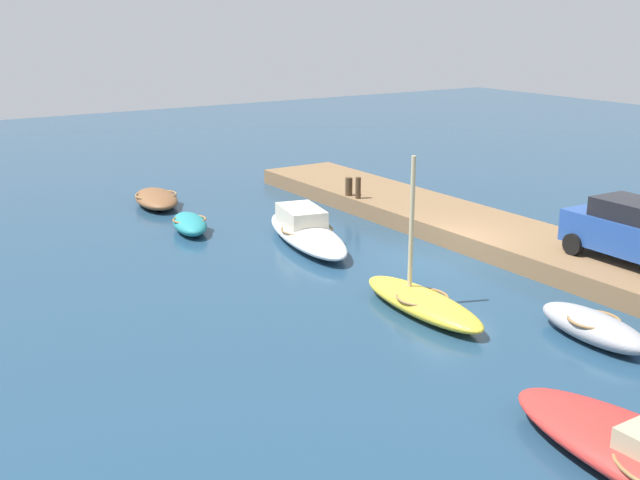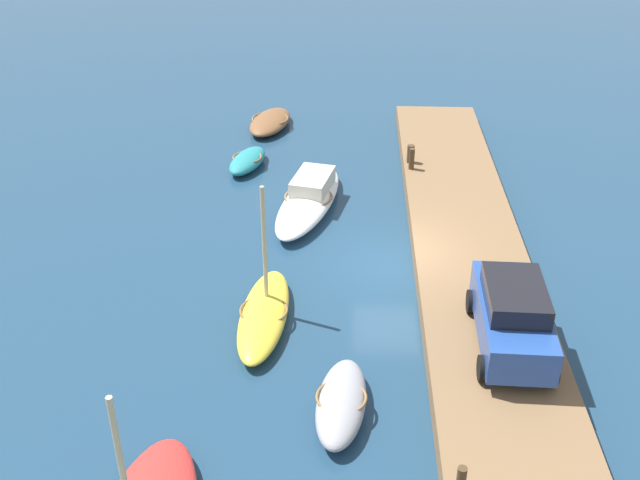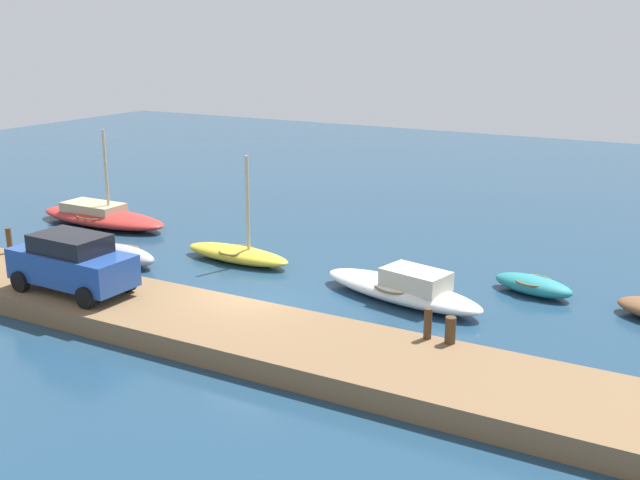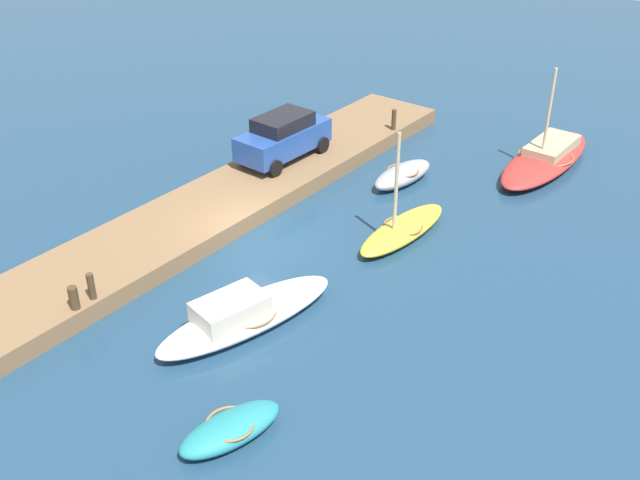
{
  "view_description": "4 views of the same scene",
  "coord_description": "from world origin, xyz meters",
  "px_view_note": "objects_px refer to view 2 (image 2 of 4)",
  "views": [
    {
      "loc": [
        -17.47,
        16.18,
        7.43
      ],
      "look_at": [
        0.74,
        4.31,
        1.07
      ],
      "focal_mm": 43.88,
      "sensor_mm": 36.0,
      "label": 1
    },
    {
      "loc": [
        -20.17,
        1.44,
        12.59
      ],
      "look_at": [
        -0.8,
        2.32,
        1.33
      ],
      "focal_mm": 42.11,
      "sensor_mm": 36.0,
      "label": 2
    },
    {
      "loc": [
        12.38,
        -17.98,
        8.35
      ],
      "look_at": [
        0.07,
        4.14,
        1.2
      ],
      "focal_mm": 42.47,
      "sensor_mm": 36.0,
      "label": 3
    },
    {
      "loc": [
        16.17,
        15.16,
        13.16
      ],
      "look_at": [
        0.33,
        2.97,
        1.26
      ],
      "focal_mm": 42.68,
      "sensor_mm": 36.0,
      "label": 4
    }
  ],
  "objects_px": {
    "dinghy_teal": "(247,161)",
    "mooring_post_mid_east": "(411,154)",
    "motorboat_white": "(309,198)",
    "rowboat_grey": "(341,403)",
    "rowboat_brown": "(270,122)",
    "rowboat_yellow": "(264,314)",
    "mooring_post_mid_west": "(412,159)",
    "parked_car": "(512,315)"
  },
  "relations": [
    {
      "from": "dinghy_teal",
      "to": "rowboat_brown",
      "type": "height_order",
      "value": "dinghy_teal"
    },
    {
      "from": "rowboat_yellow",
      "to": "rowboat_grey",
      "type": "bearing_deg",
      "value": -145.23
    },
    {
      "from": "rowboat_brown",
      "to": "rowboat_yellow",
      "type": "height_order",
      "value": "rowboat_yellow"
    },
    {
      "from": "rowboat_yellow",
      "to": "motorboat_white",
      "type": "distance_m",
      "value": 7.03
    },
    {
      "from": "rowboat_yellow",
      "to": "mooring_post_mid_west",
      "type": "relative_size",
      "value": 5.5
    },
    {
      "from": "dinghy_teal",
      "to": "rowboat_grey",
      "type": "xyz_separation_m",
      "value": [
        -13.91,
        -4.04,
        0.04
      ]
    },
    {
      "from": "dinghy_teal",
      "to": "rowboat_brown",
      "type": "bearing_deg",
      "value": 7.93
    },
    {
      "from": "dinghy_teal",
      "to": "rowboat_yellow",
      "type": "bearing_deg",
      "value": -155.93
    },
    {
      "from": "mooring_post_mid_west",
      "to": "rowboat_brown",
      "type": "bearing_deg",
      "value": 47.63
    },
    {
      "from": "motorboat_white",
      "to": "rowboat_grey",
      "type": "distance_m",
      "value": 10.59
    },
    {
      "from": "rowboat_grey",
      "to": "mooring_post_mid_east",
      "type": "relative_size",
      "value": 4.59
    },
    {
      "from": "mooring_post_mid_east",
      "to": "parked_car",
      "type": "xyz_separation_m",
      "value": [
        -11.28,
        -1.84,
        0.57
      ]
    },
    {
      "from": "rowboat_brown",
      "to": "mooring_post_mid_west",
      "type": "height_order",
      "value": "mooring_post_mid_west"
    },
    {
      "from": "dinghy_teal",
      "to": "rowboat_brown",
      "type": "xyz_separation_m",
      "value": [
        4.29,
        -0.47,
        -0.0
      ]
    },
    {
      "from": "rowboat_yellow",
      "to": "rowboat_grey",
      "type": "height_order",
      "value": "rowboat_yellow"
    },
    {
      "from": "mooring_post_mid_east",
      "to": "parked_car",
      "type": "distance_m",
      "value": 11.45
    },
    {
      "from": "rowboat_yellow",
      "to": "parked_car",
      "type": "height_order",
      "value": "rowboat_yellow"
    },
    {
      "from": "rowboat_grey",
      "to": "parked_car",
      "type": "bearing_deg",
      "value": -58.35
    },
    {
      "from": "motorboat_white",
      "to": "parked_car",
      "type": "bearing_deg",
      "value": -133.84
    },
    {
      "from": "mooring_post_mid_west",
      "to": "mooring_post_mid_east",
      "type": "distance_m",
      "value": 0.61
    },
    {
      "from": "mooring_post_mid_east",
      "to": "parked_car",
      "type": "bearing_deg",
      "value": -170.75
    },
    {
      "from": "rowboat_grey",
      "to": "parked_car",
      "type": "xyz_separation_m",
      "value": [
        2.08,
        -4.23,
        1.19
      ]
    },
    {
      "from": "dinghy_teal",
      "to": "mooring_post_mid_west",
      "type": "bearing_deg",
      "value": -85.97
    },
    {
      "from": "dinghy_teal",
      "to": "mooring_post_mid_east",
      "type": "bearing_deg",
      "value": -80.64
    },
    {
      "from": "rowboat_grey",
      "to": "rowboat_brown",
      "type": "bearing_deg",
      "value": 16.54
    },
    {
      "from": "mooring_post_mid_west",
      "to": "parked_car",
      "type": "distance_m",
      "value": 10.84
    },
    {
      "from": "dinghy_teal",
      "to": "mooring_post_mid_east",
      "type": "relative_size",
      "value": 4.09
    },
    {
      "from": "motorboat_white",
      "to": "rowboat_grey",
      "type": "height_order",
      "value": "motorboat_white"
    },
    {
      "from": "rowboat_brown",
      "to": "mooring_post_mid_west",
      "type": "distance_m",
      "value": 8.1
    },
    {
      "from": "rowboat_grey",
      "to": "mooring_post_mid_west",
      "type": "bearing_deg",
      "value": -5.19
    },
    {
      "from": "rowboat_grey",
      "to": "motorboat_white",
      "type": "bearing_deg",
      "value": 12.84
    },
    {
      "from": "dinghy_teal",
      "to": "rowboat_brown",
      "type": "relative_size",
      "value": 0.78
    },
    {
      "from": "motorboat_white",
      "to": "dinghy_teal",
      "type": "bearing_deg",
      "value": 50.73
    },
    {
      "from": "motorboat_white",
      "to": "mooring_post_mid_west",
      "type": "bearing_deg",
      "value": -46.51
    },
    {
      "from": "rowboat_brown",
      "to": "mooring_post_mid_east",
      "type": "xyz_separation_m",
      "value": [
        -4.83,
        -5.96,
        0.66
      ]
    },
    {
      "from": "dinghy_teal",
      "to": "mooring_post_mid_west",
      "type": "xyz_separation_m",
      "value": [
        -1.15,
        -6.43,
        0.72
      ]
    },
    {
      "from": "motorboat_white",
      "to": "rowboat_grey",
      "type": "relative_size",
      "value": 1.88
    },
    {
      "from": "dinghy_teal",
      "to": "rowboat_yellow",
      "type": "distance_m",
      "value": 10.53
    },
    {
      "from": "rowboat_yellow",
      "to": "rowboat_grey",
      "type": "distance_m",
      "value": 4.18
    },
    {
      "from": "rowboat_yellow",
      "to": "mooring_post_mid_west",
      "type": "distance_m",
      "value": 10.34
    },
    {
      "from": "dinghy_teal",
      "to": "rowboat_yellow",
      "type": "relative_size",
      "value": 0.63
    },
    {
      "from": "parked_car",
      "to": "rowboat_grey",
      "type": "bearing_deg",
      "value": 117.87
    }
  ]
}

